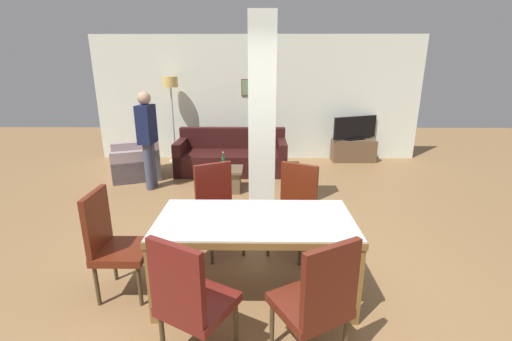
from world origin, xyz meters
TOP-DOWN VIEW (x-y plane):
  - ground_plane at (0.00, 0.00)m, footprint 18.00×18.00m
  - back_wall at (-0.00, 4.98)m, footprint 7.20×0.09m
  - divider_pillar at (0.07, 1.71)m, footprint 0.35×0.29m
  - dining_table at (0.00, 0.00)m, footprint 1.75×0.87m
  - dining_chair_far_left at (-0.43, 0.82)m, footprint 0.62×0.62m
  - dining_chair_near_left at (-0.44, -0.79)m, footprint 0.62×0.62m
  - dining_chair_far_right at (0.43, 0.81)m, footprint 0.62×0.62m
  - dining_chair_near_right at (0.44, -0.79)m, footprint 0.62×0.62m
  - dining_chair_head_left at (-1.29, 0.00)m, footprint 0.46×0.46m
  - sofa at (-0.51, 3.87)m, footprint 2.16×0.90m
  - armchair at (-2.32, 3.56)m, footprint 1.14×1.19m
  - coffee_table at (-0.52, 2.77)m, footprint 0.56×0.50m
  - bottle at (-0.56, 2.73)m, footprint 0.07×0.07m
  - tv_stand at (2.14, 4.70)m, footprint 0.94×0.40m
  - tv_screen at (2.14, 4.70)m, footprint 1.02×0.46m
  - floor_lamp at (-1.85, 4.65)m, footprint 0.32×0.32m
  - standing_person at (-1.85, 2.89)m, footprint 0.25×0.40m

SIDE VIEW (x-z plane):
  - ground_plane at x=0.00m, z-range 0.00..0.00m
  - coffee_table at x=-0.52m, z-range 0.01..0.40m
  - tv_stand at x=2.14m, z-range 0.00..0.49m
  - armchair at x=-2.32m, z-range -0.11..0.65m
  - sofa at x=-0.51m, z-range -0.13..0.71m
  - bottle at x=-0.56m, z-range 0.36..0.66m
  - dining_chair_far_left at x=-0.43m, z-range 0.04..1.05m
  - dining_chair_near_left at x=-0.44m, z-range 0.04..1.05m
  - dining_chair_far_right at x=0.43m, z-range 0.04..1.05m
  - dining_chair_near_right at x=0.44m, z-range 0.04..1.05m
  - dining_chair_head_left at x=-1.29m, z-range 0.04..1.05m
  - dining_table at x=0.00m, z-range 0.23..1.00m
  - tv_screen at x=2.14m, z-range 0.48..1.00m
  - standing_person at x=-1.85m, z-range 0.13..1.79m
  - divider_pillar at x=0.07m, z-range 0.00..2.70m
  - back_wall at x=0.00m, z-range 0.00..2.70m
  - floor_lamp at x=-1.85m, z-range 0.63..2.47m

